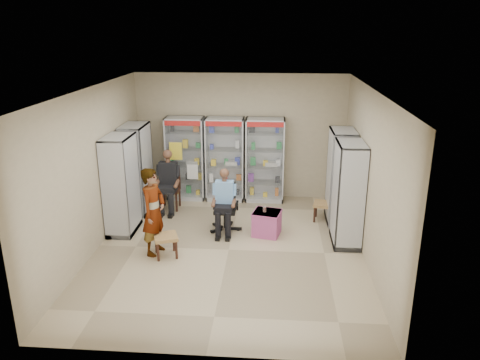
# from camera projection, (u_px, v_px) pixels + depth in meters

# --- Properties ---
(floor) EXTENTS (6.00, 6.00, 0.00)m
(floor) POSITION_uv_depth(u_px,v_px,m) (229.00, 250.00, 8.86)
(floor) COLOR tan
(floor) RESTS_ON ground
(room_shell) EXTENTS (5.02, 6.02, 3.01)m
(room_shell) POSITION_uv_depth(u_px,v_px,m) (228.00, 149.00, 8.24)
(room_shell) COLOR tan
(room_shell) RESTS_ON ground
(cabinet_back_left) EXTENTS (0.90, 0.50, 2.00)m
(cabinet_back_left) POSITION_uv_depth(u_px,v_px,m) (186.00, 159.00, 11.22)
(cabinet_back_left) COLOR #ACAFB3
(cabinet_back_left) RESTS_ON floor
(cabinet_back_mid) EXTENTS (0.90, 0.50, 2.00)m
(cabinet_back_mid) POSITION_uv_depth(u_px,v_px,m) (225.00, 159.00, 11.15)
(cabinet_back_mid) COLOR silver
(cabinet_back_mid) RESTS_ON floor
(cabinet_back_right) EXTENTS (0.90, 0.50, 2.00)m
(cabinet_back_right) POSITION_uv_depth(u_px,v_px,m) (265.00, 160.00, 11.08)
(cabinet_back_right) COLOR #A0A2A7
(cabinet_back_right) RESTS_ON floor
(cabinet_right_far) EXTENTS (0.90, 0.50, 2.00)m
(cabinet_right_far) POSITION_uv_depth(u_px,v_px,m) (340.00, 176.00, 9.90)
(cabinet_right_far) COLOR silver
(cabinet_right_far) RESTS_ON floor
(cabinet_right_near) EXTENTS (0.90, 0.50, 2.00)m
(cabinet_right_near) POSITION_uv_depth(u_px,v_px,m) (348.00, 194.00, 8.86)
(cabinet_right_near) COLOR silver
(cabinet_right_near) RESTS_ON floor
(cabinet_left_far) EXTENTS (0.90, 0.50, 2.00)m
(cabinet_left_far) POSITION_uv_depth(u_px,v_px,m) (137.00, 169.00, 10.40)
(cabinet_left_far) COLOR #B2B4BA
(cabinet_left_far) RESTS_ON floor
(cabinet_left_near) EXTENTS (0.90, 0.50, 2.00)m
(cabinet_left_near) POSITION_uv_depth(u_px,v_px,m) (121.00, 185.00, 9.36)
(cabinet_left_near) COLOR #B1B2B8
(cabinet_left_near) RESTS_ON floor
(wooden_chair) EXTENTS (0.42, 0.42, 0.94)m
(wooden_chair) POSITION_uv_depth(u_px,v_px,m) (170.00, 189.00, 10.71)
(wooden_chair) COLOR black
(wooden_chair) RESTS_ON floor
(seated_customer) EXTENTS (0.44, 0.60, 1.34)m
(seated_customer) POSITION_uv_depth(u_px,v_px,m) (169.00, 182.00, 10.60)
(seated_customer) COLOR black
(seated_customer) RESTS_ON floor
(office_chair) EXTENTS (0.55, 0.55, 1.00)m
(office_chair) POSITION_uv_depth(u_px,v_px,m) (225.00, 208.00, 9.56)
(office_chair) COLOR black
(office_chair) RESTS_ON floor
(seated_shopkeeper) EXTENTS (0.42, 0.58, 1.27)m
(seated_shopkeeper) POSITION_uv_depth(u_px,v_px,m) (225.00, 202.00, 9.46)
(seated_shopkeeper) COLOR #73A8E3
(seated_shopkeeper) RESTS_ON floor
(pink_trunk) EXTENTS (0.61, 0.59, 0.49)m
(pink_trunk) POSITION_uv_depth(u_px,v_px,m) (267.00, 223.00, 9.43)
(pink_trunk) COLOR #B84991
(pink_trunk) RESTS_ON floor
(tea_glass) EXTENTS (0.07, 0.07, 0.10)m
(tea_glass) POSITION_uv_depth(u_px,v_px,m) (265.00, 209.00, 9.34)
(tea_glass) COLOR #5E2A08
(tea_glass) RESTS_ON pink_trunk
(woven_stool_a) EXTENTS (0.47, 0.47, 0.40)m
(woven_stool_a) POSITION_uv_depth(u_px,v_px,m) (323.00, 211.00, 10.14)
(woven_stool_a) COLOR #AC9248
(woven_stool_a) RESTS_ON floor
(woven_stool_b) EXTENTS (0.53, 0.53, 0.41)m
(woven_stool_b) POSITION_uv_depth(u_px,v_px,m) (166.00, 246.00, 8.56)
(woven_stool_b) COLOR #B2754B
(woven_stool_b) RESTS_ON floor
(standing_man) EXTENTS (0.54, 0.68, 1.64)m
(standing_man) POSITION_uv_depth(u_px,v_px,m) (153.00, 212.00, 8.50)
(standing_man) COLOR #9C9C9E
(standing_man) RESTS_ON floor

